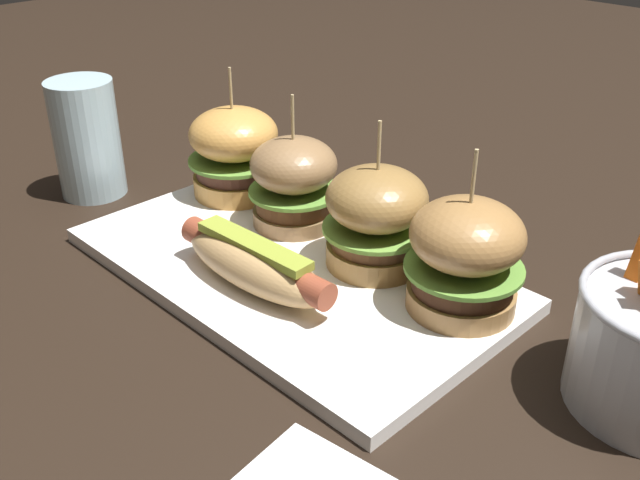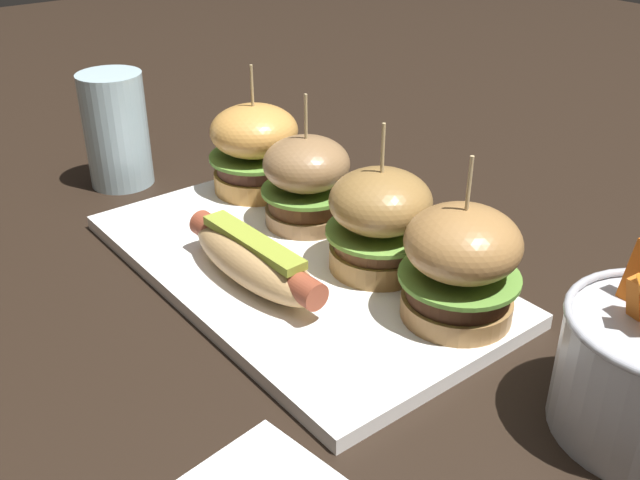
{
  "view_description": "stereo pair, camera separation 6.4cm",
  "coord_description": "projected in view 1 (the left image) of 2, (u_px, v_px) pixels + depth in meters",
  "views": [
    {
      "loc": [
        0.44,
        -0.4,
        0.36
      ],
      "look_at": [
        0.04,
        0.0,
        0.05
      ],
      "focal_mm": 40.63,
      "sensor_mm": 36.0,
      "label": 1
    },
    {
      "loc": [
        0.48,
        -0.35,
        0.36
      ],
      "look_at": [
        0.04,
        0.0,
        0.05
      ],
      "focal_mm": 40.63,
      "sensor_mm": 36.0,
      "label": 2
    }
  ],
  "objects": [
    {
      "name": "hot_dog",
      "position": [
        254.0,
        263.0,
        0.64
      ],
      "size": [
        0.18,
        0.06,
        0.05
      ],
      "color": "tan",
      "rests_on": "platter_main"
    },
    {
      "name": "ground_plane",
      "position": [
        289.0,
        274.0,
        0.69
      ],
      "size": [
        3.0,
        3.0,
        0.0
      ],
      "primitive_type": "plane",
      "color": "black"
    },
    {
      "name": "slider_center_right",
      "position": [
        376.0,
        217.0,
        0.66
      ],
      "size": [
        0.1,
        0.1,
        0.14
      ],
      "color": "olive",
      "rests_on": "platter_main"
    },
    {
      "name": "slider_far_left",
      "position": [
        234.0,
        151.0,
        0.8
      ],
      "size": [
        0.1,
        0.1,
        0.14
      ],
      "color": "gold",
      "rests_on": "platter_main"
    },
    {
      "name": "slider_far_right",
      "position": [
        465.0,
        255.0,
        0.6
      ],
      "size": [
        0.1,
        0.1,
        0.14
      ],
      "color": "#A47542",
      "rests_on": "platter_main"
    },
    {
      "name": "platter_main",
      "position": [
        289.0,
        268.0,
        0.69
      ],
      "size": [
        0.42,
        0.24,
        0.01
      ],
      "primitive_type": "cube",
      "color": "white",
      "rests_on": "ground"
    },
    {
      "name": "slider_center_left",
      "position": [
        294.0,
        181.0,
        0.74
      ],
      "size": [
        0.09,
        0.09,
        0.14
      ],
      "color": "#926D46",
      "rests_on": "platter_main"
    },
    {
      "name": "water_glass",
      "position": [
        87.0,
        139.0,
        0.82
      ],
      "size": [
        0.07,
        0.07,
        0.13
      ],
      "primitive_type": "cylinder",
      "color": "silver",
      "rests_on": "ground"
    }
  ]
}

